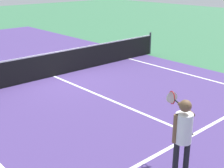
# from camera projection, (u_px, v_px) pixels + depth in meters

# --- Properties ---
(ground_plane) EXTENTS (60.00, 60.00, 0.00)m
(ground_plane) POSITION_uv_depth(u_px,v_px,m) (54.00, 76.00, 12.25)
(ground_plane) COLOR #38724C
(court_surface_inbounds) EXTENTS (10.62, 24.40, 0.00)m
(court_surface_inbounds) POSITION_uv_depth(u_px,v_px,m) (54.00, 76.00, 12.25)
(court_surface_inbounds) COLOR #4C387A
(court_surface_inbounds) RESTS_ON ground_plane
(line_service_near) EXTENTS (8.22, 0.10, 0.01)m
(line_service_near) POSITION_uv_depth(u_px,v_px,m) (193.00, 135.00, 7.74)
(line_service_near) COLOR white
(line_service_near) RESTS_ON ground_plane
(line_center_service) EXTENTS (0.10, 6.40, 0.01)m
(line_center_service) POSITION_uv_depth(u_px,v_px,m) (108.00, 99.00, 10.00)
(line_center_service) COLOR white
(line_center_service) RESTS_ON ground_plane
(net) EXTENTS (11.28, 0.09, 1.07)m
(net) POSITION_uv_depth(u_px,v_px,m) (53.00, 64.00, 12.09)
(net) COLOR #33383D
(net) RESTS_ON ground_plane
(player_near) EXTENTS (0.87, 1.01, 1.65)m
(player_near) POSITION_uv_depth(u_px,v_px,m) (183.00, 131.00, 5.76)
(player_near) COLOR black
(player_near) RESTS_ON ground_plane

